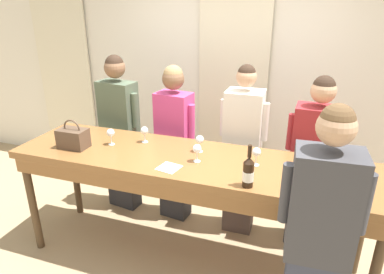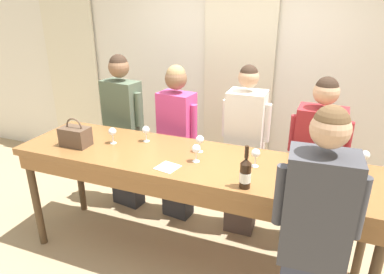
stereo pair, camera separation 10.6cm
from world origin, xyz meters
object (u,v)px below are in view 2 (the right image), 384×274
object	(u,v)px
host_pouring	(311,247)
guest_pink_top	(177,141)
wine_glass_front_mid	(256,154)
wine_bottle	(245,173)
wine_glass_center_mid	(146,130)
handbag	(75,136)
guest_striped_shirt	(315,166)
guest_cream_sweater	(244,152)
guest_olive_jacket	(124,131)
wine_glass_center_left	(196,149)
wine_glass_front_right	(200,140)
wine_glass_front_left	(112,132)
tasting_bar	(188,169)
wine_glass_center_right	(365,156)

from	to	relation	value
host_pouring	guest_pink_top	bearing A→B (deg)	138.15
wine_glass_front_mid	host_pouring	xyz separation A→B (m)	(0.47, -0.66, -0.24)
wine_bottle	wine_glass_center_mid	distance (m)	1.13
guest_pink_top	host_pouring	bearing A→B (deg)	-41.85
handbag	guest_striped_shirt	distance (m)	2.16
wine_glass_front_mid	guest_cream_sweater	xyz separation A→B (m)	(-0.21, 0.59, -0.27)
guest_olive_jacket	guest_cream_sweater	size ratio (longest dim) A/B	1.01
host_pouring	wine_glass_center_left	bearing A→B (deg)	148.44
guest_cream_sweater	host_pouring	distance (m)	1.43
wine_glass_front_right	wine_glass_center_left	xyz separation A→B (m)	(0.04, -0.19, 0.00)
handbag	host_pouring	size ratio (longest dim) A/B	0.15
wine_glass_center_left	host_pouring	size ratio (longest dim) A/B	0.08
wine_glass_center_mid	guest_cream_sweater	xyz separation A→B (m)	(0.81, 0.45, -0.27)
handbag	wine_glass_front_right	world-z (taller)	handbag
wine_glass_front_left	guest_pink_top	distance (m)	0.75
tasting_bar	guest_striped_shirt	distance (m)	1.18
wine_glass_center_mid	host_pouring	world-z (taller)	host_pouring
wine_bottle	host_pouring	size ratio (longest dim) A/B	0.18
guest_striped_shirt	host_pouring	bearing A→B (deg)	-88.59
wine_bottle	wine_glass_front_left	distance (m)	1.33
wine_bottle	guest_cream_sweater	world-z (taller)	guest_cream_sweater
wine_glass_front_left	guest_cream_sweater	bearing A→B (deg)	29.19
guest_cream_sweater	guest_striped_shirt	xyz separation A→B (m)	(0.66, 0.00, -0.03)
guest_striped_shirt	wine_bottle	bearing A→B (deg)	-115.34
tasting_bar	wine_glass_center_left	distance (m)	0.22
guest_cream_sweater	wine_glass_front_right	bearing A→B (deg)	-119.65
wine_glass_front_left	guest_olive_jacket	bearing A→B (deg)	114.56
wine_glass_front_right	guest_olive_jacket	distance (m)	1.19
wine_glass_front_mid	guest_olive_jacket	distance (m)	1.68
wine_glass_front_mid	wine_glass_center_right	distance (m)	0.82
wine_glass_front_left	guest_pink_top	size ratio (longest dim) A/B	0.09
wine_glass_front_right	wine_glass_center_mid	world-z (taller)	same
wine_glass_center_right	guest_cream_sweater	world-z (taller)	guest_cream_sweater
tasting_bar	wine_glass_front_mid	distance (m)	0.58
wine_glass_center_mid	guest_striped_shirt	world-z (taller)	guest_striped_shirt
guest_cream_sweater	wine_bottle	bearing A→B (deg)	-77.14
tasting_bar	wine_glass_center_left	xyz separation A→B (m)	(0.09, -0.03, 0.20)
tasting_bar	handbag	bearing A→B (deg)	-173.80
guest_cream_sweater	host_pouring	world-z (taller)	host_pouring
wine_bottle	wine_glass_center_left	bearing A→B (deg)	150.38
wine_glass_front_mid	host_pouring	size ratio (longest dim) A/B	0.08
handbag	wine_glass_center_left	size ratio (longest dim) A/B	1.74
wine_glass_center_left	handbag	bearing A→B (deg)	-175.87
wine_bottle	guest_olive_jacket	world-z (taller)	guest_olive_jacket
wine_glass_center_mid	wine_glass_center_right	bearing A→B (deg)	3.90
host_pouring	wine_glass_center_mid	bearing A→B (deg)	151.97
wine_glass_front_mid	wine_glass_front_right	distance (m)	0.50
wine_bottle	wine_glass_front_right	bearing A→B (deg)	137.73
wine_bottle	wine_glass_center_right	xyz separation A→B (m)	(0.78, 0.61, -0.00)
wine_glass_center_right	guest_pink_top	distance (m)	1.75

